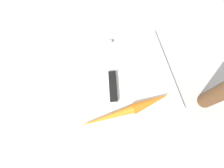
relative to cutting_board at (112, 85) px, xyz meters
The scene contains 6 objects.
ground_plane 0.01m from the cutting_board, ahead, with size 1.40×1.40×0.00m, color #ADA8A0.
cutting_board is the anchor object (origin of this frame).
knife 0.01m from the cutting_board, 71.32° to the right, with size 0.06×0.20×0.01m.
carrot_short 0.13m from the cutting_board, 136.74° to the left, with size 0.03×0.03×0.11m, color orange.
carrot_long 0.10m from the cutting_board, 66.82° to the left, with size 0.02×0.02×0.17m, color orange.
pepper_grinder 0.28m from the cutting_board, 153.46° to the left, with size 0.04×0.04×0.15m, color brown.
Camera 1 is at (0.05, 0.17, 0.62)m, focal length 34.40 mm.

